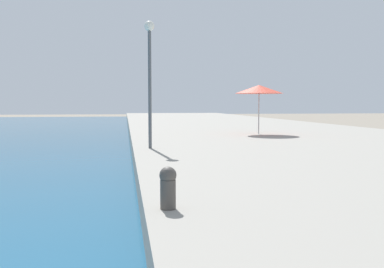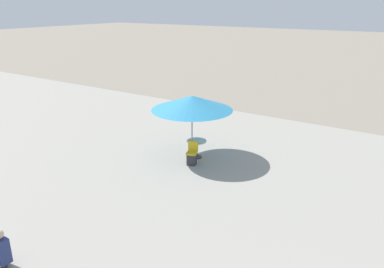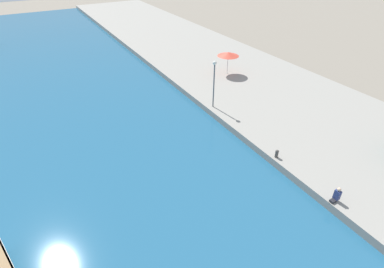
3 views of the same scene
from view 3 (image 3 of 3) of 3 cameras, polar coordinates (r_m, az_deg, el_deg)
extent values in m
cube|color=gray|center=(44.65, 1.40, 15.01)|extent=(16.00, 90.00, 0.63)
cylinder|color=#B7B7B7|center=(36.68, 6.79, 13.08)|extent=(0.06, 0.06, 2.31)
cone|color=#E04C38|center=(36.28, 6.92, 14.89)|extent=(2.53, 2.53, 0.44)
cube|color=#232328|center=(20.89, 25.29, -11.41)|extent=(0.43, 0.28, 0.16)
cube|color=navy|center=(20.77, 25.93, -10.36)|extent=(0.26, 0.36, 0.65)
sphere|color=beige|center=(20.50, 26.23, -9.46)|extent=(0.23, 0.23, 0.23)
cylinder|color=#4C4742|center=(23.12, 15.80, -3.80)|extent=(0.24, 0.24, 0.45)
sphere|color=#4C4742|center=(22.95, 15.91, -3.21)|extent=(0.26, 0.26, 0.26)
cylinder|color=#565B60|center=(28.29, 4.17, 9.01)|extent=(0.12, 0.12, 4.20)
sphere|color=white|center=(27.43, 4.36, 13.35)|extent=(0.36, 0.36, 0.36)
camera|label=1|loc=(19.10, 28.34, -10.92)|focal=40.00mm
camera|label=2|loc=(13.09, 50.04, -17.23)|focal=35.00mm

